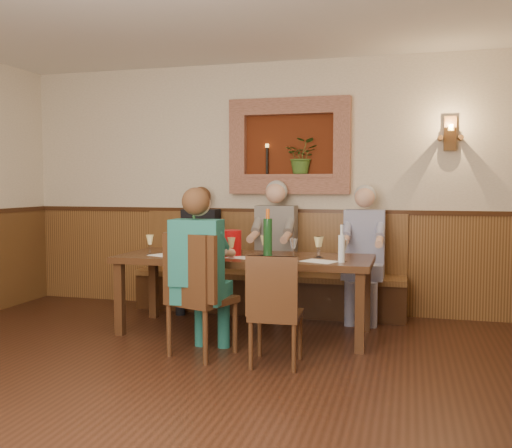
% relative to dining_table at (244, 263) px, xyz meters
% --- Properties ---
extents(ground_plane, '(6.00, 6.00, 0.00)m').
position_rel_dining_table_xyz_m(ground_plane, '(0.00, -1.85, -0.68)').
color(ground_plane, black).
rests_on(ground_plane, ground).
extents(room_shell, '(6.04, 6.04, 2.82)m').
position_rel_dining_table_xyz_m(room_shell, '(0.00, -1.85, 1.21)').
color(room_shell, '#C4B394').
rests_on(room_shell, ground).
extents(wainscoting, '(6.02, 6.02, 1.15)m').
position_rel_dining_table_xyz_m(wainscoting, '(0.00, -1.85, -0.09)').
color(wainscoting, '#4C2F15').
rests_on(wainscoting, ground).
extents(wall_niche, '(1.36, 0.30, 1.06)m').
position_rel_dining_table_xyz_m(wall_niche, '(0.24, 1.09, 1.13)').
color(wall_niche, '#511D0B').
rests_on(wall_niche, ground).
extents(wall_sconce, '(0.25, 0.20, 0.35)m').
position_rel_dining_table_xyz_m(wall_sconce, '(1.90, 1.08, 1.27)').
color(wall_sconce, '#4C2F15').
rests_on(wall_sconce, ground).
extents(dining_table, '(2.40, 0.90, 0.75)m').
position_rel_dining_table_xyz_m(dining_table, '(0.00, 0.00, 0.00)').
color(dining_table, '#371C10').
rests_on(dining_table, ground).
extents(bench, '(3.00, 0.45, 1.11)m').
position_rel_dining_table_xyz_m(bench, '(0.00, 0.94, -0.35)').
color(bench, '#381E0F').
rests_on(bench, ground).
extents(chair_near_left, '(0.58, 0.58, 1.03)m').
position_rel_dining_table_xyz_m(chair_near_left, '(-0.16, -0.77, -0.37)').
color(chair_near_left, '#371C10').
rests_on(chair_near_left, ground).
extents(chair_near_right, '(0.41, 0.41, 0.89)m').
position_rel_dining_table_xyz_m(chair_near_right, '(0.51, -0.86, -0.42)').
color(chair_near_right, '#371C10').
rests_on(chair_near_right, ground).
extents(person_bench_left, '(0.41, 0.50, 1.40)m').
position_rel_dining_table_xyz_m(person_bench_left, '(-0.79, 0.84, -0.10)').
color(person_bench_left, black).
rests_on(person_bench_left, ground).
extents(person_bench_mid, '(0.44, 0.54, 1.47)m').
position_rel_dining_table_xyz_m(person_bench_mid, '(0.10, 0.84, -0.06)').
color(person_bench_mid, '#514B4A').
rests_on(person_bench_mid, ground).
extents(person_bench_right, '(0.42, 0.51, 1.42)m').
position_rel_dining_table_xyz_m(person_bench_right, '(1.05, 0.84, -0.09)').
color(person_bench_right, navy).
rests_on(person_bench_right, ground).
extents(person_chair_front, '(0.41, 0.50, 1.40)m').
position_rel_dining_table_xyz_m(person_chair_front, '(-0.15, -0.78, -0.10)').
color(person_chair_front, '#195458').
rests_on(person_chair_front, ground).
extents(spittoon_bucket, '(0.28, 0.28, 0.24)m').
position_rel_dining_table_xyz_m(spittoon_bucket, '(-0.13, -0.02, 0.20)').
color(spittoon_bucket, '#BD0B0E').
rests_on(spittoon_bucket, dining_table).
extents(wine_bottle_green_a, '(0.09, 0.09, 0.45)m').
position_rel_dining_table_xyz_m(wine_bottle_green_a, '(0.23, -0.02, 0.26)').
color(wine_bottle_green_a, '#19471E').
rests_on(wine_bottle_green_a, dining_table).
extents(wine_bottle_green_b, '(0.07, 0.07, 0.38)m').
position_rel_dining_table_xyz_m(wine_bottle_green_b, '(-0.54, 0.07, 0.23)').
color(wine_bottle_green_b, '#19471E').
rests_on(wine_bottle_green_b, dining_table).
extents(water_bottle, '(0.07, 0.07, 0.33)m').
position_rel_dining_table_xyz_m(water_bottle, '(0.94, -0.23, 0.20)').
color(water_bottle, silver).
rests_on(water_bottle, dining_table).
extents(tasting_sheet_a, '(0.33, 0.29, 0.00)m').
position_rel_dining_table_xyz_m(tasting_sheet_a, '(-0.74, -0.19, 0.08)').
color(tasting_sheet_a, white).
rests_on(tasting_sheet_a, dining_table).
extents(tasting_sheet_b, '(0.28, 0.21, 0.00)m').
position_rel_dining_table_xyz_m(tasting_sheet_b, '(0.01, -0.15, 0.08)').
color(tasting_sheet_b, white).
rests_on(tasting_sheet_b, dining_table).
extents(tasting_sheet_c, '(0.35, 0.30, 0.00)m').
position_rel_dining_table_xyz_m(tasting_sheet_c, '(0.75, -0.22, 0.08)').
color(tasting_sheet_c, white).
rests_on(tasting_sheet_c, dining_table).
extents(tasting_sheet_d, '(0.37, 0.32, 0.00)m').
position_rel_dining_table_xyz_m(tasting_sheet_d, '(-0.35, -0.28, 0.08)').
color(tasting_sheet_d, white).
rests_on(tasting_sheet_d, dining_table).
extents(wine_glass_0, '(0.08, 0.08, 0.19)m').
position_rel_dining_table_xyz_m(wine_glass_0, '(-0.91, -0.14, 0.17)').
color(wine_glass_0, '#EEDB8E').
rests_on(wine_glass_0, dining_table).
extents(wine_glass_1, '(0.08, 0.08, 0.19)m').
position_rel_dining_table_xyz_m(wine_glass_1, '(-0.83, 0.06, 0.17)').
color(wine_glass_1, white).
rests_on(wine_glass_1, dining_table).
extents(wine_glass_2, '(0.08, 0.08, 0.19)m').
position_rel_dining_table_xyz_m(wine_glass_2, '(-0.59, -0.17, 0.17)').
color(wine_glass_2, '#EEDB8E').
rests_on(wine_glass_2, dining_table).
extents(wine_glass_3, '(0.08, 0.08, 0.19)m').
position_rel_dining_table_xyz_m(wine_glass_3, '(-0.29, 0.11, 0.17)').
color(wine_glass_3, white).
rests_on(wine_glass_3, dining_table).
extents(wine_glass_4, '(0.08, 0.08, 0.19)m').
position_rel_dining_table_xyz_m(wine_glass_4, '(-0.06, -0.21, 0.17)').
color(wine_glass_4, '#EEDB8E').
rests_on(wine_glass_4, dining_table).
extents(wine_glass_5, '(0.08, 0.08, 0.19)m').
position_rel_dining_table_xyz_m(wine_glass_5, '(0.17, 0.09, 0.17)').
color(wine_glass_5, '#EEDB8E').
rests_on(wine_glass_5, dining_table).
extents(wine_glass_6, '(0.08, 0.08, 0.19)m').
position_rel_dining_table_xyz_m(wine_glass_6, '(0.50, -0.14, 0.17)').
color(wine_glass_6, white).
rests_on(wine_glass_6, dining_table).
extents(wine_glass_7, '(0.08, 0.08, 0.19)m').
position_rel_dining_table_xyz_m(wine_glass_7, '(0.69, 0.06, 0.17)').
color(wine_glass_7, '#EEDB8E').
rests_on(wine_glass_7, dining_table).
extents(wine_glass_8, '(0.08, 0.08, 0.19)m').
position_rel_dining_table_xyz_m(wine_glass_8, '(0.95, -0.15, 0.17)').
color(wine_glass_8, white).
rests_on(wine_glass_8, dining_table).
extents(wine_glass_9, '(0.08, 0.08, 0.19)m').
position_rel_dining_table_xyz_m(wine_glass_9, '(-0.17, -0.25, 0.17)').
color(wine_glass_9, '#EEDB8E').
rests_on(wine_glass_9, dining_table).
extents(wine_glass_10, '(0.08, 0.08, 0.19)m').
position_rel_dining_table_xyz_m(wine_glass_10, '(0.71, 0.08, 0.17)').
color(wine_glass_10, '#EEDB8E').
rests_on(wine_glass_10, dining_table).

